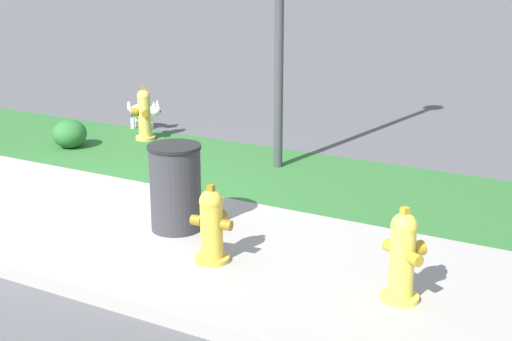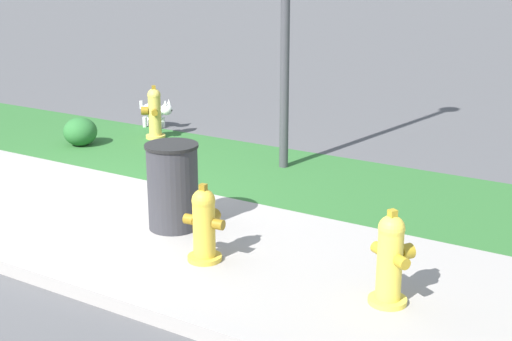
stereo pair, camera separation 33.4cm
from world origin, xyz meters
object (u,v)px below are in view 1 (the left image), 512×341
Objects in this scene: fire_hydrant_far_end at (144,114)px; trash_bin at (176,188)px; shrub_bush_near_lamp at (70,134)px; fire_hydrant_at_driveway at (212,226)px; small_white_dog at (144,112)px; fire_hydrant_mid_block at (403,257)px.

fire_hydrant_far_end is 3.55m from trash_bin.
shrub_bush_near_lamp is at bearing 104.19° from fire_hydrant_far_end.
fire_hydrant_far_end is 1.10× the size of fire_hydrant_at_driveway.
small_white_dog is at bearing -2.03° from fire_hydrant_far_end.
shrub_bush_near_lamp is (-3.01, 1.77, -0.23)m from trash_bin.
small_white_dog is 1.38m from shrub_bush_near_lamp.
shrub_bush_near_lamp is (-0.22, -1.36, -0.06)m from small_white_dog.
small_white_dog is (-5.13, 3.51, -0.11)m from fire_hydrant_mid_block.
trash_bin reaches higher than fire_hydrant_at_driveway.
trash_bin reaches higher than fire_hydrant_mid_block.
small_white_dog is at bearing 80.80° from shrub_bush_near_lamp.
fire_hydrant_mid_block is 0.90× the size of trash_bin.
fire_hydrant_far_end is at bearing 129.17° from fire_hydrant_at_driveway.
fire_hydrant_far_end reaches higher than fire_hydrant_at_driveway.
small_white_dog is (-0.40, 0.52, -0.11)m from fire_hydrant_far_end.
fire_hydrant_mid_block is 1.29× the size of small_white_dog.
fire_hydrant_mid_block reaches higher than shrub_bush_near_lamp.
shrub_bush_near_lamp is (-3.71, 2.23, -0.14)m from fire_hydrant_at_driveway.
shrub_bush_near_lamp is at bearing -103.80° from small_white_dog.
small_white_dog is 1.27× the size of shrub_bush_near_lamp.
fire_hydrant_at_driveway reaches higher than shrub_bush_near_lamp.
small_white_dog is 0.70× the size of trash_bin.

